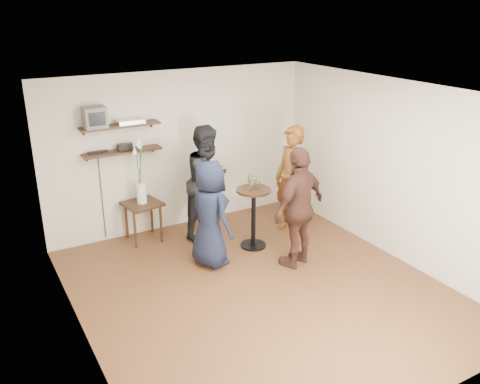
% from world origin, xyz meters
% --- Properties ---
extents(room, '(4.58, 5.08, 2.68)m').
position_xyz_m(room, '(0.00, 0.00, 1.30)').
color(room, '#4A3017').
rests_on(room, ground).
extents(shelf_upper, '(1.20, 0.25, 0.04)m').
position_xyz_m(shelf_upper, '(-1.00, 2.38, 1.85)').
color(shelf_upper, black).
rests_on(shelf_upper, room).
extents(shelf_lower, '(1.20, 0.25, 0.04)m').
position_xyz_m(shelf_lower, '(-1.00, 2.38, 1.45)').
color(shelf_lower, black).
rests_on(shelf_lower, room).
extents(crt_monitor, '(0.32, 0.30, 0.30)m').
position_xyz_m(crt_monitor, '(-1.36, 2.38, 2.02)').
color(crt_monitor, '#59595B').
rests_on(crt_monitor, shelf_upper).
extents(dvd_deck, '(0.40, 0.24, 0.06)m').
position_xyz_m(dvd_deck, '(-0.84, 2.38, 1.90)').
color(dvd_deck, silver).
rests_on(dvd_deck, shelf_upper).
extents(radio, '(0.22, 0.10, 0.10)m').
position_xyz_m(radio, '(-0.95, 2.38, 1.52)').
color(radio, black).
rests_on(radio, shelf_lower).
extents(power_strip, '(0.30, 0.05, 0.03)m').
position_xyz_m(power_strip, '(-1.36, 2.42, 1.48)').
color(power_strip, black).
rests_on(power_strip, shelf_lower).
extents(side_table, '(0.62, 0.62, 0.64)m').
position_xyz_m(side_table, '(-0.80, 2.20, 0.53)').
color(side_table, black).
rests_on(side_table, room).
extents(vase_lilies, '(0.20, 0.21, 1.07)m').
position_xyz_m(vase_lilies, '(-0.81, 2.20, 0.97)').
color(vase_lilies, silver).
rests_on(vase_lilies, side_table).
extents(drinks_table, '(0.52, 0.52, 0.95)m').
position_xyz_m(drinks_table, '(0.59, 1.14, 0.61)').
color(drinks_table, black).
rests_on(drinks_table, room).
extents(wine_glass_fl, '(0.07, 0.07, 0.21)m').
position_xyz_m(wine_glass_fl, '(0.52, 1.09, 1.09)').
color(wine_glass_fl, silver).
rests_on(wine_glass_fl, drinks_table).
extents(wine_glass_fr, '(0.06, 0.06, 0.19)m').
position_xyz_m(wine_glass_fr, '(0.64, 1.10, 1.08)').
color(wine_glass_fr, silver).
rests_on(wine_glass_fr, drinks_table).
extents(wine_glass_bl, '(0.07, 0.07, 0.22)m').
position_xyz_m(wine_glass_bl, '(0.56, 1.19, 1.10)').
color(wine_glass_bl, silver).
rests_on(wine_glass_bl, drinks_table).
extents(wine_glass_br, '(0.06, 0.06, 0.19)m').
position_xyz_m(wine_glass_br, '(0.61, 1.14, 1.08)').
color(wine_glass_br, silver).
rests_on(wine_glass_br, drinks_table).
extents(person_plaid, '(0.55, 0.72, 1.78)m').
position_xyz_m(person_plaid, '(1.41, 1.31, 0.89)').
color(person_plaid, red).
rests_on(person_plaid, room).
extents(person_dark, '(1.11, 1.03, 1.82)m').
position_xyz_m(person_dark, '(0.19, 1.87, 0.91)').
color(person_dark, black).
rests_on(person_dark, room).
extents(person_navy, '(0.64, 0.85, 1.56)m').
position_xyz_m(person_navy, '(-0.23, 0.97, 0.78)').
color(person_navy, black).
rests_on(person_navy, room).
extents(person_brown, '(1.11, 0.73, 1.75)m').
position_xyz_m(person_brown, '(0.85, 0.34, 0.88)').
color(person_brown, '#42251C').
rests_on(person_brown, room).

